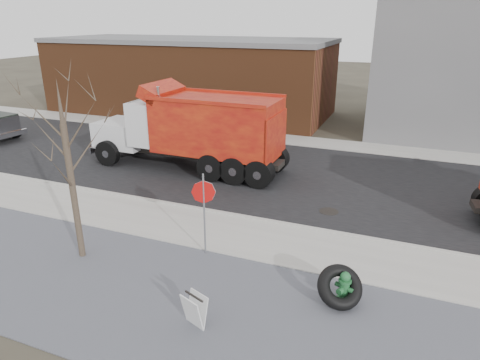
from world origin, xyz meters
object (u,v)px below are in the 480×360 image
at_px(dump_truck_red_b, 193,128).
at_px(sandwich_board, 195,310).
at_px(truck_tire, 340,287).
at_px(stop_sign, 204,200).
at_px(fire_hydrant, 344,289).

bearing_deg(dump_truck_red_b, sandwich_board, 118.31).
xyz_separation_m(truck_tire, stop_sign, (-4.12, 0.96, 1.25)).
xyz_separation_m(stop_sign, sandwich_board, (1.21, -3.00, -1.31)).
xyz_separation_m(truck_tire, sandwich_board, (-2.91, -2.04, -0.07)).
distance_m(truck_tire, dump_truck_red_b, 11.18).
bearing_deg(sandwich_board, dump_truck_red_b, 138.84).
distance_m(fire_hydrant, stop_sign, 4.51).
distance_m(sandwich_board, dump_truck_red_b, 11.06).
bearing_deg(stop_sign, dump_truck_red_b, 120.53).
bearing_deg(stop_sign, fire_hydrant, -11.20).
relative_size(fire_hydrant, dump_truck_red_b, 0.10).
distance_m(fire_hydrant, sandwich_board, 3.68).
height_order(fire_hydrant, sandwich_board, fire_hydrant).
bearing_deg(fire_hydrant, dump_truck_red_b, 160.87).
distance_m(truck_tire, stop_sign, 4.41).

